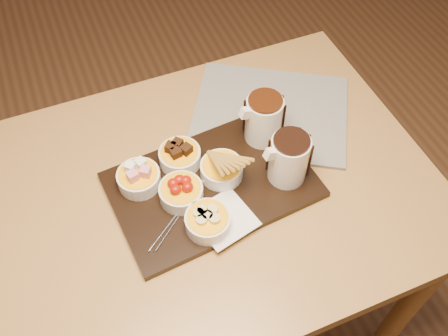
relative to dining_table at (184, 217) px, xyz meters
name	(u,v)px	position (x,y,z in m)	size (l,w,h in m)	color
ground	(196,312)	(0.00, 0.00, -0.65)	(5.00, 5.00, 0.00)	#55331D
dining_table	(184,217)	(0.00, 0.00, 0.00)	(1.20, 0.80, 0.75)	#A2783C
serving_board	(212,185)	(0.08, -0.01, 0.11)	(0.46, 0.30, 0.02)	black
napkin	(224,219)	(0.06, -0.11, 0.12)	(0.12, 0.12, 0.00)	white
bowl_marshmallows	(139,179)	(-0.08, 0.05, 0.14)	(0.10, 0.10, 0.04)	white
bowl_cake	(180,157)	(0.03, 0.08, 0.14)	(0.10, 0.10, 0.04)	white
bowl_strawberries	(181,193)	(0.00, -0.02, 0.14)	(0.10, 0.10, 0.04)	white
bowl_biscotti	(222,170)	(0.10, 0.01, 0.14)	(0.10, 0.10, 0.04)	white
bowl_bananas	(208,222)	(0.02, -0.11, 0.14)	(0.10, 0.10, 0.04)	white
pitcher_dark_chocolate	(289,159)	(0.24, -0.05, 0.18)	(0.09, 0.09, 0.12)	silver
pitcher_milk_chocolate	(264,120)	(0.24, 0.08, 0.18)	(0.09, 0.09, 0.12)	silver
fondue_skewers	(182,207)	(-0.01, -0.04, 0.12)	(0.26, 0.03, 0.01)	silver
newspaper	(270,112)	(0.30, 0.15, 0.10)	(0.40, 0.32, 0.01)	beige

